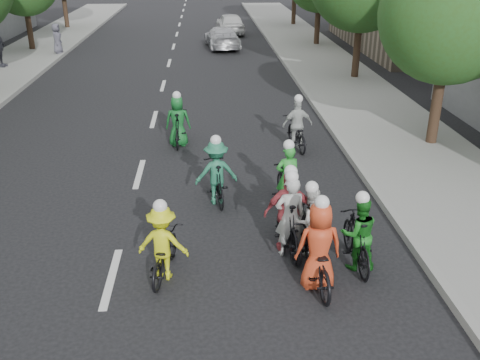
{
  "coord_description": "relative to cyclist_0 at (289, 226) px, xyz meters",
  "views": [
    {
      "loc": [
        1.85,
        -8.59,
        5.74
      ],
      "look_at": [
        2.57,
        2.14,
        1.0
      ],
      "focal_mm": 40.0,
      "sensor_mm": 36.0,
      "label": 1
    }
  ],
  "objects": [
    {
      "name": "cyclist_6",
      "position": [
        0.4,
        0.0,
        -0.01
      ],
      "size": [
        0.97,
        2.0,
        1.59
      ],
      "rotation": [
        0.0,
        0.0,
        3.31
      ],
      "color": "black",
      "rests_on": "ground"
    },
    {
      "name": "curb_right",
      "position": [
        2.59,
        9.29,
        -0.49
      ],
      "size": [
        0.18,
        80.0,
        0.18
      ],
      "primitive_type": "cube",
      "color": "#999993",
      "rests_on": "ground"
    },
    {
      "name": "cyclist_9",
      "position": [
        -2.46,
        6.56,
        0.06
      ],
      "size": [
        0.78,
        1.82,
        1.72
      ],
      "rotation": [
        0.0,
        0.0,
        3.11
      ],
      "color": "black",
      "rests_on": "ground"
    },
    {
      "name": "cyclist_2",
      "position": [
        -2.46,
        -0.68,
        0.0
      ],
      "size": [
        1.03,
        1.72,
        1.62
      ],
      "rotation": [
        0.0,
        0.0,
        2.95
      ],
      "color": "black",
      "rests_on": "ground"
    },
    {
      "name": "cyclist_8",
      "position": [
        1.15,
        5.99,
        0.0
      ],
      "size": [
        0.96,
        1.83,
        1.71
      ],
      "rotation": [
        0.0,
        0.0,
        3.27
      ],
      "color": "black",
      "rests_on": "ground"
    },
    {
      "name": "cyclist_3",
      "position": [
        0.0,
        0.12,
        0.11
      ],
      "size": [
        1.03,
        1.93,
        1.88
      ],
      "rotation": [
        0.0,
        0.0,
        3.19
      ],
      "color": "black",
      "rests_on": "ground"
    },
    {
      "name": "tree_r_0",
      "position": [
        5.34,
        5.89,
        3.38
      ],
      "size": [
        4.0,
        4.0,
        5.97
      ],
      "color": "black",
      "rests_on": "ground"
    },
    {
      "name": "cyclist_4",
      "position": [
        0.34,
        -1.16,
        0.05
      ],
      "size": [
        0.84,
        1.92,
        1.84
      ],
      "rotation": [
        0.0,
        0.0,
        3.18
      ],
      "color": "black",
      "rests_on": "ground"
    },
    {
      "name": "cyclist_1",
      "position": [
        1.23,
        -0.58,
        0.03
      ],
      "size": [
        0.72,
        1.77,
        1.62
      ],
      "rotation": [
        0.0,
        0.0,
        3.15
      ],
      "color": "black",
      "rests_on": "ground"
    },
    {
      "name": "cyclist_0",
      "position": [
        0.0,
        0.0,
        0.0
      ],
      "size": [
        0.82,
        1.73,
        1.83
      ],
      "rotation": [
        0.0,
        0.0,
        3.29
      ],
      "color": "black",
      "rests_on": "ground"
    },
    {
      "name": "sidewalk_right",
      "position": [
        4.54,
        9.29,
        -0.51
      ],
      "size": [
        4.0,
        80.0,
        0.15
      ],
      "primitive_type": "cube",
      "color": "gray",
      "rests_on": "ground"
    },
    {
      "name": "cyclist_5",
      "position": [
        0.27,
        2.1,
        0.01
      ],
      "size": [
        0.67,
        1.71,
        1.7
      ],
      "rotation": [
        0.0,
        0.0,
        3.26
      ],
      "color": "black",
      "rests_on": "ground"
    },
    {
      "name": "spectator_2",
      "position": [
        -9.76,
        21.71,
        0.38
      ],
      "size": [
        0.57,
        0.83,
        1.63
      ],
      "primitive_type": "imported",
      "rotation": [
        0.0,
        0.0,
        1.5
      ],
      "color": "#565563",
      "rests_on": "sidewalk_left"
    },
    {
      "name": "follow_car_lead",
      "position": [
        -0.49,
        23.55,
        0.06
      ],
      "size": [
        2.25,
        4.59,
        1.28
      ],
      "primitive_type": "imported",
      "rotation": [
        0.0,
        0.0,
        3.25
      ],
      "color": "silver",
      "rests_on": "ground"
    },
    {
      "name": "follow_car_trail",
      "position": [
        0.28,
        29.21,
        0.13
      ],
      "size": [
        2.03,
        4.3,
        1.42
      ],
      "primitive_type": "imported",
      "rotation": [
        0.0,
        0.0,
        3.23
      ],
      "color": "silver",
      "rests_on": "ground"
    },
    {
      "name": "ground",
      "position": [
        -3.46,
        -0.71,
        -0.58
      ],
      "size": [
        120.0,
        120.0,
        0.0
      ],
      "primitive_type": "plane",
      "color": "black",
      "rests_on": "ground"
    },
    {
      "name": "cyclist_7",
      "position": [
        -1.39,
        2.44,
        0.08
      ],
      "size": [
        1.09,
        1.78,
        1.72
      ],
      "rotation": [
        0.0,
        0.0,
        3.29
      ],
      "color": "black",
      "rests_on": "ground"
    }
  ]
}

